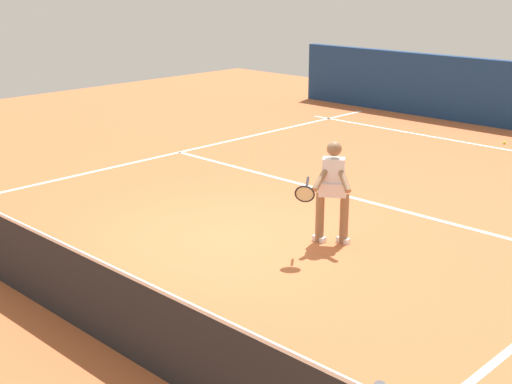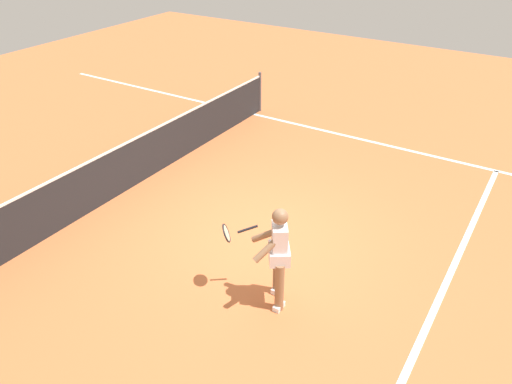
# 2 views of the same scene
# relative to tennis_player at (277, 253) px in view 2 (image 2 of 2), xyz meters

# --- Properties ---
(ground_plane) EXTENTS (28.22, 28.22, 0.00)m
(ground_plane) POSITION_rel_tennis_player_xyz_m (1.28, 0.99, -0.85)
(ground_plane) COLOR #C66638
(service_line_marking) EXTENTS (9.27, 0.10, 0.01)m
(service_line_marking) POSITION_rel_tennis_player_xyz_m (1.28, -2.01, -0.84)
(service_line_marking) COLOR white
(service_line_marking) RESTS_ON ground
(sideline_right_marking) EXTENTS (0.10, 19.71, 0.01)m
(sideline_right_marking) POSITION_rel_tennis_player_xyz_m (5.91, 0.99, -0.84)
(sideline_right_marking) COLOR white
(sideline_right_marking) RESTS_ON ground
(court_net) EXTENTS (9.95, 0.08, 1.07)m
(court_net) POSITION_rel_tennis_player_xyz_m (1.28, 4.09, -0.35)
(court_net) COLOR #4C4C51
(court_net) RESTS_ON ground
(tennis_player) EXTENTS (0.69, 1.14, 1.55)m
(tennis_player) POSITION_rel_tennis_player_xyz_m (0.00, 0.00, 0.00)
(tennis_player) COLOR #8C6647
(tennis_player) RESTS_ON ground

